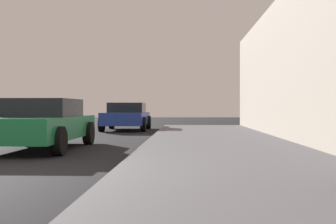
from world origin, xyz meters
TOP-DOWN VIEW (x-y plane):
  - sidewalk at (4.00, 0.00)m, footprint 4.00×32.00m
  - car_green at (-0.57, 4.62)m, footprint 1.98×4.46m
  - car_blue at (0.33, 13.72)m, footprint 2.03×4.01m

SIDE VIEW (x-z plane):
  - sidewalk at x=4.00m, z-range 0.00..0.15m
  - car_blue at x=0.33m, z-range 0.01..1.28m
  - car_green at x=-0.57m, z-range 0.01..1.28m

